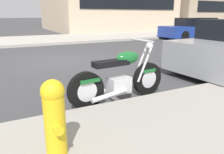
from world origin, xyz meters
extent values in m
plane|color=#3D3D3F|center=(0.00, 0.00, 0.00)|extent=(260.00, 260.00, 0.00)
cube|color=#ADA89E|center=(12.00, 6.84, 0.07)|extent=(120.00, 5.00, 0.14)
cube|color=silver|center=(0.00, -3.74, 0.00)|extent=(0.12, 2.20, 0.01)
cylinder|color=black|center=(0.70, -4.09, 0.33)|extent=(0.66, 0.17, 0.66)
cylinder|color=silver|center=(0.70, -4.09, 0.33)|extent=(0.37, 0.15, 0.36)
cylinder|color=black|center=(-0.66, -4.22, 0.33)|extent=(0.66, 0.17, 0.66)
cylinder|color=silver|center=(-0.66, -4.22, 0.33)|extent=(0.37, 0.15, 0.36)
cube|color=silver|center=(0.02, -4.16, 0.31)|extent=(0.42, 0.30, 0.30)
cube|color=black|center=(-0.16, -4.18, 0.75)|extent=(0.70, 0.28, 0.10)
ellipsoid|color=#196028|center=(0.20, -4.14, 0.81)|extent=(0.50, 0.28, 0.24)
cube|color=#196028|center=(-0.61, -4.22, 0.51)|extent=(0.38, 0.21, 0.06)
cube|color=#196028|center=(0.68, -4.10, 0.51)|extent=(0.33, 0.19, 0.06)
cylinder|color=silver|center=(0.55, -4.04, 0.64)|extent=(0.34, 0.08, 0.65)
cylinder|color=silver|center=(0.56, -4.18, 0.64)|extent=(0.34, 0.08, 0.65)
cylinder|color=silver|center=(0.52, -4.11, 1.11)|extent=(0.09, 0.62, 0.04)
sphere|color=silver|center=(0.72, -4.09, 0.99)|extent=(0.15, 0.15, 0.15)
cylinder|color=silver|center=(-0.26, -4.33, 0.21)|extent=(0.71, 0.16, 0.16)
cylinder|color=black|center=(2.79, -2.99, 0.31)|extent=(0.63, 0.25, 0.62)
cube|color=navy|center=(9.98, 3.54, 0.51)|extent=(4.60, 1.82, 0.70)
cube|color=black|center=(10.20, 3.54, 1.12)|extent=(2.33, 1.66, 0.52)
cylinder|color=black|center=(8.46, 2.74, 0.31)|extent=(0.62, 0.22, 0.62)
cylinder|color=black|center=(8.47, 4.37, 0.31)|extent=(0.62, 0.22, 0.62)
cylinder|color=black|center=(11.49, 2.72, 0.31)|extent=(0.62, 0.22, 0.62)
cylinder|color=black|center=(11.50, 4.34, 0.31)|extent=(0.62, 0.22, 0.62)
cylinder|color=gold|center=(-1.46, -5.48, 0.46)|extent=(0.22, 0.22, 0.65)
sphere|color=gold|center=(-1.46, -5.48, 0.85)|extent=(0.24, 0.24, 0.24)
cylinder|color=gold|center=(-1.46, -5.34, 0.49)|extent=(0.10, 0.08, 0.10)
cylinder|color=gold|center=(-1.46, -5.62, 0.49)|extent=(0.10, 0.08, 0.10)
cube|color=black|center=(8.51, 9.11, 2.58)|extent=(9.27, 0.06, 1.10)
camera|label=1|loc=(-1.86, -7.55, 1.57)|focal=35.05mm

